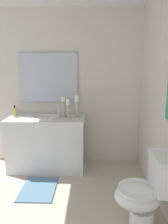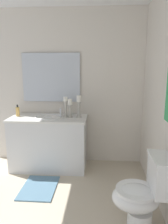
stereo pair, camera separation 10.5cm
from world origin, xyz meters
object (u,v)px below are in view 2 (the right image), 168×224
sink_basin (48,120)px  soap_bottle (18,111)px  vanity_cabinet (49,142)px  candle_holder_mid (66,106)px  mirror (51,78)px  bath_mat (39,188)px  candle_holder_tall (79,106)px  toilet (143,194)px  candle_holder_short (70,108)px

sink_basin → soap_bottle: bearing=-94.2°
vanity_cabinet → sink_basin: size_ratio=2.92×
candle_holder_mid → vanity_cabinet: bearing=-82.0°
sink_basin → soap_bottle: size_ratio=2.23×
mirror → sink_basin: bearing=0.2°
mirror → bath_mat: size_ratio=1.53×
candle_holder_tall → toilet: bearing=30.3°
soap_bottle → candle_holder_mid: bearing=90.1°
candle_holder_mid → toilet: (1.28, 0.94, -0.61)m
mirror → bath_mat: bearing=-0.0°
mirror → toilet: 2.20m
candle_holder_short → candle_holder_mid: 0.07m
mirror → candle_holder_short: 0.61m
sink_basin → soap_bottle: soap_bottle is taller
mirror → candle_holder_tall: mirror is taller
candle_holder_tall → bath_mat: (0.64, -0.47, -0.98)m
toilet → soap_bottle: bearing=-127.1°
candle_holder_short → bath_mat: size_ratio=0.46×
candle_holder_mid → candle_holder_tall: bearing=83.7°
mirror → toilet: (1.52, 1.20, -1.03)m
vanity_cabinet → candle_holder_mid: candle_holder_mid is taller
soap_bottle → vanity_cabinet: bearing=85.8°
sink_basin → soap_bottle: 0.50m
vanity_cabinet → toilet: 1.73m
toilet → bath_mat: (-0.62, -1.20, -0.36)m
toilet → sink_basin: bearing=-136.0°
candle_holder_mid → mirror: bearing=-132.7°
bath_mat → candle_holder_short: bearing=152.7°
sink_basin → toilet: 1.78m
toilet → bath_mat: bearing=-117.2°
vanity_cabinet → sink_basin: 0.37m
bath_mat → mirror: bearing=180.0°
sink_basin → candle_holder_short: (-0.02, 0.33, 0.19)m
vanity_cabinet → soap_bottle: (-0.04, -0.48, 0.48)m
mirror → toilet: size_ratio=1.23×
mirror → candle_holder_tall: 0.67m
candle_holder_mid → bath_mat: bearing=-21.7°
vanity_cabinet → soap_bottle: soap_bottle is taller
candle_holder_tall → candle_holder_short: candle_holder_tall is taller
candle_holder_short → toilet: (1.26, 0.87, -0.59)m
soap_bottle → toilet: size_ratio=0.24×
candle_holder_tall → candle_holder_short: (-0.00, -0.13, -0.03)m
sink_basin → bath_mat: sink_basin is taller
soap_bottle → bath_mat: (0.66, 0.49, -0.88)m
mirror → soap_bottle: mirror is taller
mirror → soap_bottle: (0.24, -0.49, -0.51)m
bath_mat → soap_bottle: bearing=-143.7°
candle_holder_short → vanity_cabinet: bearing=-86.7°
mirror → bath_mat: (0.91, -0.00, -1.39)m
candle_holder_mid → bath_mat: candle_holder_mid is taller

